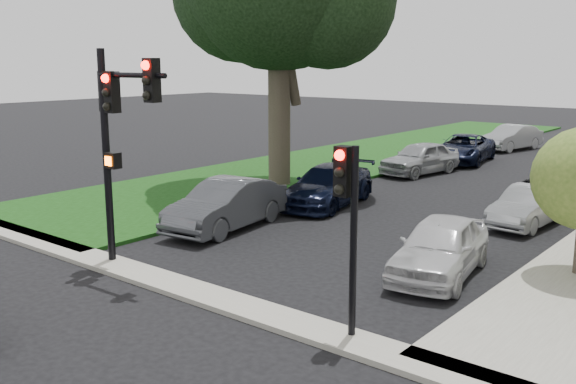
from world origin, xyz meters
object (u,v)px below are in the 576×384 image
Objects in this scene: car_parked_9 at (511,138)px; car_parked_7 at (420,158)px; traffic_signal_main at (116,119)px; car_parked_2 at (570,184)px; car_parked_0 at (440,247)px; traffic_signal_secondary at (348,206)px; car_parked_6 at (328,186)px; car_parked_8 at (463,149)px; car_parked_1 at (529,207)px; car_parked_5 at (226,205)px.

car_parked_7 is at bearing -79.77° from car_parked_9.
car_parked_2 is at bearing 66.05° from traffic_signal_main.
traffic_signal_secondary is at bearing -96.83° from car_parked_0.
car_parked_6 is 1.12× the size of car_parked_9.
car_parked_8 is (-7.36, 6.91, -0.01)m from car_parked_2.
car_parked_1 is (-0.24, 11.06, -2.01)m from traffic_signal_secondary.
car_parked_1 is 4.46m from car_parked_2.
car_parked_5 is (-0.60, 4.51, -3.10)m from traffic_signal_main.
car_parked_7 reaches higher than car_parked_0.
car_parked_6 is (-7.16, 9.43, -1.92)m from traffic_signal_secondary.
car_parked_5 is (-7.42, -0.07, 0.05)m from car_parked_0.
traffic_signal_main is 8.79m from car_parked_0.
car_parked_1 is 7.11m from car_parked_6.
car_parked_1 is (0.03, 6.44, -0.10)m from car_parked_0.
car_parked_0 is at bearing 93.31° from traffic_signal_secondary.
car_parked_0 reaches higher than car_parked_8.
car_parked_1 is 9.89m from car_parked_5.
car_parked_7 is (-7.38, 13.07, 0.03)m from car_parked_0.
traffic_signal_secondary is 0.84× the size of car_parked_7.
traffic_signal_main is at bearing -77.57° from car_parked_9.
car_parked_8 is (0.09, 4.74, -0.04)m from car_parked_7.
car_parked_0 is 15.01m from car_parked_7.
car_parked_9 is (0.37, 24.28, -0.04)m from car_parked_5.
car_parked_9 reaches higher than car_parked_1.
traffic_signal_secondary is 0.75× the size of car_parked_6.
traffic_signal_main is 28.96m from car_parked_9.
car_parked_1 is 0.72× the size of car_parked_2.
car_parked_5 reaches higher than car_parked_0.
traffic_signal_secondary reaches higher than car_parked_5.
car_parked_8 is (-7.32, 11.37, 0.09)m from car_parked_1.
car_parked_9 is at bearing 115.08° from car_parked_1.
car_parked_5 is at bearing 149.36° from traffic_signal_secondary.
car_parked_2 is 13.28m from car_parked_5.
car_parked_2 is 9.24m from car_parked_6.
traffic_signal_secondary is 29.81m from car_parked_9.
car_parked_5 is 13.14m from car_parked_7.
traffic_signal_main is 7.19m from traffic_signal_secondary.
car_parked_0 is at bearing -45.07° from car_parked_6.
traffic_signal_main reaches higher than car_parked_2.
car_parked_0 is (6.81, 4.58, -3.15)m from traffic_signal_main.
car_parked_0 is 0.83× the size of car_parked_8.
traffic_signal_main reaches higher than car_parked_7.
traffic_signal_main is at bearing -156.25° from car_parked_0.
car_parked_9 is at bearing 90.46° from traffic_signal_main.
car_parked_6 reaches higher than car_parked_8.
car_parked_5 is 0.91× the size of car_parked_8.
traffic_signal_main is 1.24× the size of car_parked_7.
car_parked_7 is 0.86× the size of car_parked_8.
car_parked_9 is (-0.23, 28.79, -3.14)m from traffic_signal_main.
car_parked_7 is at bearing 83.25° from car_parked_6.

